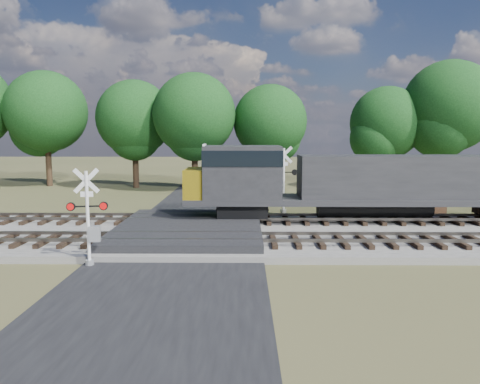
{
  "coord_description": "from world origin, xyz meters",
  "views": [
    {
      "loc": [
        2.74,
        -22.19,
        5.08
      ],
      "look_at": [
        2.48,
        2.0,
        2.04
      ],
      "focal_mm": 35.0,
      "sensor_mm": 36.0,
      "label": 1
    }
  ],
  "objects": [
    {
      "name": "road",
      "position": [
        0.0,
        0.0,
        0.04
      ],
      "size": [
        7.0,
        60.0,
        0.08
      ],
      "primitive_type": "cube",
      "color": "black",
      "rests_on": "ground"
    },
    {
      "name": "equipment_shed",
      "position": [
        12.96,
        8.44,
        1.55
      ],
      "size": [
        5.96,
        5.96,
        3.06
      ],
      "rotation": [
        0.0,
        0.0,
        0.44
      ],
      "color": "#412A1B",
      "rests_on": "ground"
    },
    {
      "name": "track_far",
      "position": [
        3.12,
        3.0,
        0.41
      ],
      "size": [
        140.0,
        2.6,
        0.33
      ],
      "color": "black",
      "rests_on": "ballast_bed"
    },
    {
      "name": "treeline",
      "position": [
        6.98,
        20.64,
        6.97
      ],
      "size": [
        83.96,
        12.68,
        11.96
      ],
      "color": "black",
      "rests_on": "ground"
    },
    {
      "name": "crossing_signal_near",
      "position": [
        -3.13,
        -4.83,
        1.58
      ],
      "size": [
        1.53,
        0.37,
        3.8
      ],
      "rotation": [
        0.0,
        0.0,
        0.15
      ],
      "color": "silver",
      "rests_on": "ground"
    },
    {
      "name": "track_near",
      "position": [
        3.12,
        -2.0,
        0.41
      ],
      "size": [
        140.0,
        2.6,
        0.33
      ],
      "color": "black",
      "rests_on": "ballast_bed"
    },
    {
      "name": "ballast_bed",
      "position": [
        10.0,
        0.5,
        0.15
      ],
      "size": [
        140.0,
        10.0,
        0.3
      ],
      "primitive_type": "cube",
      "color": "gray",
      "rests_on": "ground"
    },
    {
      "name": "crossing_signal_far",
      "position": [
        5.08,
        7.08,
        1.79
      ],
      "size": [
        1.73,
        0.38,
        4.3
      ],
      "rotation": [
        0.0,
        0.0,
        3.13
      ],
      "color": "silver",
      "rests_on": "ground"
    },
    {
      "name": "crossing_panel",
      "position": [
        0.0,
        0.5,
        0.32
      ],
      "size": [
        7.0,
        9.0,
        0.62
      ],
      "primitive_type": "cube",
      "color": "#262628",
      "rests_on": "ground"
    },
    {
      "name": "ground",
      "position": [
        0.0,
        0.0,
        0.0
      ],
      "size": [
        160.0,
        160.0,
        0.0
      ],
      "primitive_type": "plane",
      "color": "#414625",
      "rests_on": "ground"
    }
  ]
}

